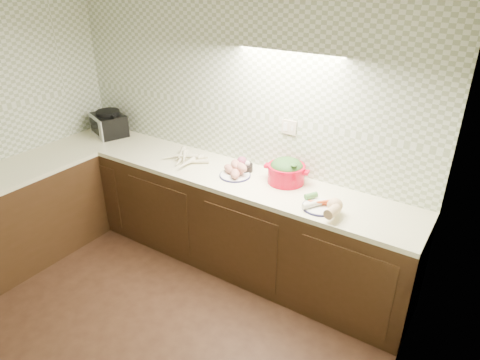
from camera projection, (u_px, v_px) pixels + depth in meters
The scene contains 8 objects.
room at pixel (50, 147), 2.33m from camera, with size 3.60×3.60×2.60m.
counter at pixel (98, 232), 3.70m from camera, with size 3.60×3.60×0.90m.
toaster_oven at pixel (109, 124), 4.51m from camera, with size 0.45×0.40×0.26m.
parsnip_pile at pixel (186, 158), 3.94m from camera, with size 0.43×0.36×0.07m.
sweet_potato_plate at pixel (236, 171), 3.65m from camera, with size 0.28×0.27×0.12m.
onion_bowl at pixel (243, 166), 3.74m from camera, with size 0.17×0.17×0.13m.
dutch_oven at pixel (286, 171), 3.52m from camera, with size 0.38×0.35×0.21m.
veg_plate at pixel (327, 205), 3.13m from camera, with size 0.36×0.28×0.12m.
Camera 1 is at (2.05, -1.24, 2.51)m, focal length 32.00 mm.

